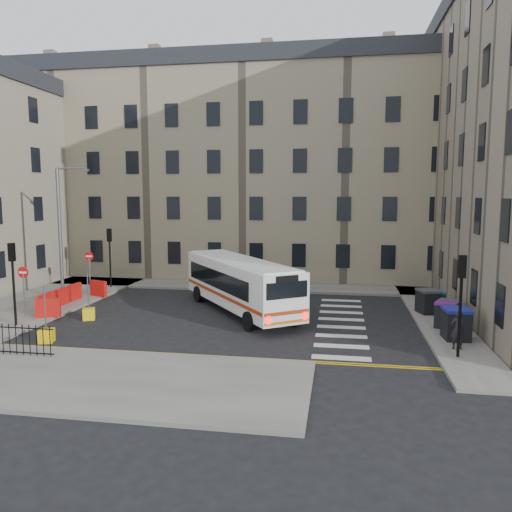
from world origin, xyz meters
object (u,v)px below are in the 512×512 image
(wheelie_bin_d, at_px, (428,301))
(wheelie_bin_c, at_px, (448,312))
(bus, at_px, (240,282))
(pedestrian, at_px, (457,330))
(wheelie_bin_b, at_px, (447,314))
(wheelie_bin_e, at_px, (435,302))
(bollard_chevron, at_px, (47,336))
(streetlamp, at_px, (60,232))
(bollard_yellow, at_px, (89,314))
(wheelie_bin_a, at_px, (456,324))

(wheelie_bin_d, bearing_deg, wheelie_bin_c, -92.51)
(bus, relative_size, pedestrian, 6.22)
(wheelie_bin_b, bearing_deg, wheelie_bin_e, 111.93)
(wheelie_bin_d, relative_size, wheelie_bin_e, 1.21)
(bus, distance_m, pedestrian, 11.85)
(pedestrian, height_order, bollard_chevron, pedestrian)
(streetlamp, distance_m, wheelie_bin_b, 22.53)
(wheelie_bin_e, bearing_deg, bollard_chevron, -158.15)
(wheelie_bin_c, relative_size, bollard_yellow, 2.26)
(pedestrian, distance_m, bollard_yellow, 18.20)
(wheelie_bin_b, xyz_separation_m, wheelie_bin_e, (0.01, 3.18, -0.04))
(bus, xyz_separation_m, bollard_chevron, (-7.42, -7.13, -1.40))
(wheelie_bin_d, relative_size, bollard_yellow, 2.41)
(wheelie_bin_d, bearing_deg, pedestrian, -107.03)
(streetlamp, xyz_separation_m, wheelie_bin_b, (22.06, -2.89, -3.55))
(pedestrian, bearing_deg, bollard_chevron, -2.94)
(wheelie_bin_a, bearing_deg, wheelie_bin_c, 81.67)
(wheelie_bin_c, height_order, wheelie_bin_e, wheelie_bin_c)
(wheelie_bin_b, height_order, bollard_yellow, wheelie_bin_b)
(wheelie_bin_a, relative_size, wheelie_bin_c, 1.04)
(bollard_chevron, bearing_deg, wheelie_bin_b, 15.75)
(wheelie_bin_c, bearing_deg, pedestrian, -75.45)
(wheelie_bin_e, xyz_separation_m, pedestrian, (-0.30, -6.73, 0.22))
(wheelie_bin_b, height_order, wheelie_bin_e, wheelie_bin_b)
(pedestrian, bearing_deg, wheelie_bin_b, -102.46)
(wheelie_bin_a, distance_m, wheelie_bin_e, 5.22)
(wheelie_bin_a, xyz_separation_m, wheelie_bin_b, (0.00, 2.04, -0.07))
(bollard_chevron, bearing_deg, bus, 43.88)
(wheelie_bin_a, relative_size, wheelie_bin_d, 0.98)
(bollard_yellow, relative_size, bollard_chevron, 1.00)
(wheelie_bin_a, xyz_separation_m, wheelie_bin_e, (0.02, 5.22, -0.11))
(bus, height_order, wheelie_bin_d, bus)
(bollard_yellow, bearing_deg, bus, 21.61)
(bus, relative_size, wheelie_bin_b, 7.07)
(wheelie_bin_a, bearing_deg, bollard_chevron, -173.90)
(wheelie_bin_d, distance_m, wheelie_bin_e, 0.47)
(wheelie_bin_c, bearing_deg, bollard_chevron, -141.00)
(wheelie_bin_b, relative_size, wheelie_bin_c, 1.07)
(bus, height_order, bollard_chevron, bus)
(pedestrian, bearing_deg, bus, -36.05)
(bus, distance_m, wheelie_bin_e, 10.83)
(wheelie_bin_c, distance_m, bollard_chevron, 19.27)
(bus, bearing_deg, bollard_yellow, 166.20)
(streetlamp, relative_size, wheelie_bin_b, 5.64)
(streetlamp, relative_size, wheelie_bin_e, 6.83)
(wheelie_bin_a, distance_m, wheelie_bin_c, 2.76)
(wheelie_bin_c, relative_size, pedestrian, 0.83)
(bollard_chevron, bearing_deg, wheelie_bin_e, 24.55)
(bus, xyz_separation_m, wheelie_bin_a, (10.71, -4.06, -0.84))
(wheelie_bin_d, bearing_deg, wheelie_bin_a, -103.52)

